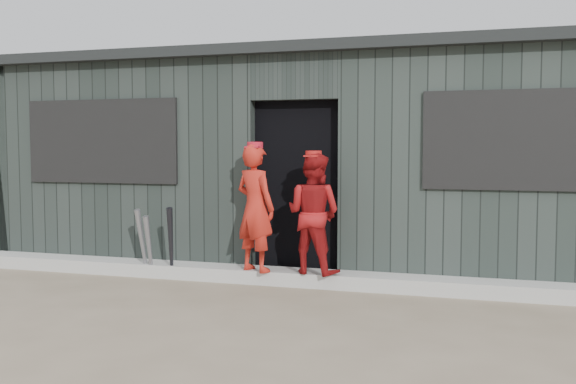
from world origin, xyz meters
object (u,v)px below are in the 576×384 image
(bat_right, at_px, (171,243))
(player_red_left, at_px, (255,208))
(bat_mid, at_px, (149,247))
(bat_left, at_px, (142,243))
(dugout, at_px, (325,162))
(player_red_right, at_px, (313,213))
(player_grey_back, at_px, (323,227))

(bat_right, bearing_deg, player_red_left, 2.80)
(bat_mid, relative_size, player_red_left, 0.53)
(bat_mid, bearing_deg, bat_left, 166.20)
(bat_mid, xyz_separation_m, player_red_left, (1.26, 0.04, 0.47))
(bat_mid, height_order, player_red_left, player_red_left)
(bat_right, height_order, dugout, dugout)
(player_red_left, distance_m, player_red_right, 0.63)
(bat_left, bearing_deg, player_red_left, 0.62)
(player_red_left, bearing_deg, bat_left, 25.21)
(dugout, bearing_deg, bat_right, -124.78)
(player_red_left, height_order, dugout, dugout)
(bat_mid, height_order, dugout, dugout)
(player_grey_back, bearing_deg, bat_mid, 6.99)
(bat_left, xyz_separation_m, dugout, (1.68, 1.85, 0.89))
(bat_mid, height_order, player_grey_back, player_grey_back)
(bat_left, bearing_deg, bat_right, -5.03)
(bat_right, distance_m, dugout, 2.45)
(bat_mid, xyz_separation_m, player_grey_back, (1.83, 0.74, 0.21))
(bat_left, height_order, bat_right, bat_right)
(bat_left, relative_size, dugout, 0.10)
(bat_mid, xyz_separation_m, dugout, (1.58, 1.87, 0.93))
(bat_left, relative_size, bat_right, 0.95)
(bat_right, distance_m, player_grey_back, 1.73)
(bat_left, xyz_separation_m, bat_right, (0.38, -0.03, 0.02))
(bat_left, height_order, dugout, dugout)
(player_red_right, relative_size, dugout, 0.15)
(bat_left, distance_m, player_red_left, 1.42)
(bat_mid, relative_size, dugout, 0.09)
(player_red_left, height_order, player_red_right, player_red_left)
(bat_mid, relative_size, player_red_right, 0.57)
(bat_mid, height_order, player_red_right, player_red_right)
(bat_left, xyz_separation_m, player_red_left, (1.36, 0.01, 0.43))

